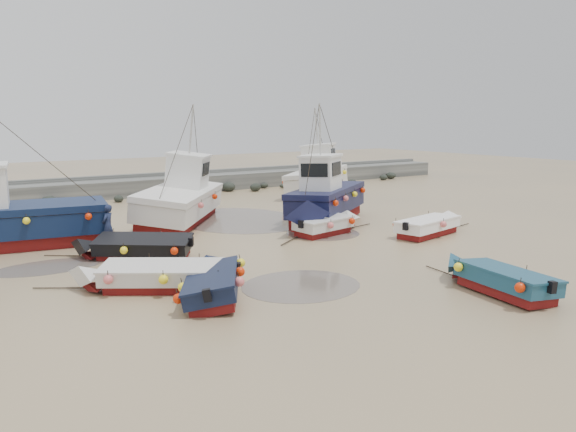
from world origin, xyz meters
name	(u,v)px	position (x,y,z in m)	size (l,w,h in m)	color
ground	(298,263)	(0.00, 0.00, 0.00)	(120.00, 120.00, 0.00)	tan
seawall	(122,188)	(0.05, 21.99, 0.63)	(60.00, 4.92, 1.50)	slate
puddle_a	(301,285)	(-1.63, -2.53, 0.00)	(4.10, 4.10, 0.01)	#61574D
puddle_b	(323,233)	(4.19, 3.93, 0.00)	(3.55, 3.55, 0.01)	#61574D
puddle_c	(49,267)	(-8.16, 4.62, 0.00)	(4.05, 4.05, 0.01)	#61574D
puddle_d	(238,219)	(2.54, 9.49, 0.00)	(6.80, 6.80, 0.01)	#61574D
dinghy_0	(158,273)	(-5.73, -0.30, 0.54)	(6.02, 4.33, 1.43)	maroon
dinghy_1	(216,279)	(-4.46, -1.95, 0.55)	(3.55, 5.32, 1.43)	maroon
dinghy_2	(497,275)	(3.15, -6.59, 0.56)	(2.17, 5.46, 1.43)	maroon
dinghy_3	(432,223)	(8.31, 0.78, 0.55)	(5.94, 2.33, 1.43)	maroon
dinghy_4	(135,244)	(-4.98, 4.22, 0.55)	(5.26, 4.20, 1.43)	maroon
dinghy_5	(328,222)	(4.34, 3.72, 0.56)	(5.20, 2.09, 1.43)	maroon
cabin_boat_1	(181,197)	(-0.24, 10.69, 1.30)	(8.14, 9.67, 6.22)	maroon
cabin_boat_2	(324,198)	(5.75, 5.93, 1.35)	(8.76, 6.53, 6.22)	maroon
cabin_boat_3	(321,177)	(12.48, 15.14, 1.32)	(9.02, 8.14, 6.22)	maroon
person	(109,246)	(-5.25, 6.91, 0.00)	(0.67, 0.44, 1.82)	#19213E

